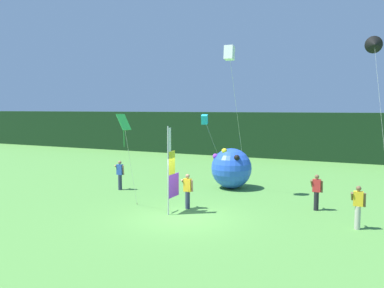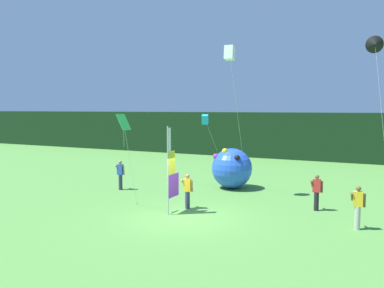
% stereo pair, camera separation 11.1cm
% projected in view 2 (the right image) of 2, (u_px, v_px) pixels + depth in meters
% --- Properties ---
extents(ground_plane, '(120.00, 120.00, 0.00)m').
position_uv_depth(ground_plane, '(183.00, 218.00, 16.84)').
color(ground_plane, '#518E3D').
extents(distant_treeline, '(80.00, 2.40, 4.34)m').
position_uv_depth(distant_treeline, '(291.00, 135.00, 36.76)').
color(distant_treeline, black).
rests_on(distant_treeline, ground).
extents(banner_flag, '(0.06, 1.03, 3.95)m').
position_uv_depth(banner_flag, '(171.00, 172.00, 17.41)').
color(banner_flag, '#B7B7BC').
rests_on(banner_flag, ground).
extents(person_near_banner, '(0.55, 0.48, 1.68)m').
position_uv_depth(person_near_banner, '(317.00, 191.00, 17.97)').
color(person_near_banner, black).
rests_on(person_near_banner, ground).
extents(person_mid_field, '(0.55, 0.48, 1.65)m').
position_uv_depth(person_mid_field, '(188.00, 190.00, 18.33)').
color(person_mid_field, '#2D334C').
rests_on(person_mid_field, ground).
extents(person_far_left, '(0.55, 0.48, 1.73)m').
position_uv_depth(person_far_left, '(358.00, 206.00, 15.15)').
color(person_far_left, '#B7B2A3').
rests_on(person_far_left, ground).
extents(person_far_right, '(0.55, 0.48, 1.71)m').
position_uv_depth(person_far_right, '(120.00, 174.00, 22.58)').
color(person_far_right, '#2D334C').
rests_on(person_far_right, ground).
extents(inflatable_balloon, '(2.38, 2.38, 2.41)m').
position_uv_depth(inflatable_balloon, '(232.00, 168.00, 22.97)').
color(inflatable_balloon, blue).
rests_on(inflatable_balloon, ground).
extents(kite_green_diamond_0, '(0.70, 1.97, 4.48)m').
position_uv_depth(kite_green_diamond_0, '(124.00, 126.00, 17.22)').
color(kite_green_diamond_0, brown).
rests_on(kite_green_diamond_0, ground).
extents(kite_white_box_1, '(0.50, 3.28, 7.96)m').
position_uv_depth(kite_white_box_1, '(230.00, 53.00, 20.11)').
color(kite_white_box_1, brown).
rests_on(kite_white_box_1, ground).
extents(kite_black_delta_2, '(1.55, 1.76, 8.69)m').
position_uv_depth(kite_black_delta_2, '(375.00, 45.00, 21.23)').
color(kite_black_delta_2, brown).
rests_on(kite_black_delta_2, ground).
extents(kite_cyan_box_3, '(0.91, 2.60, 4.35)m').
position_uv_depth(kite_cyan_box_3, '(205.00, 120.00, 24.41)').
color(kite_cyan_box_3, brown).
rests_on(kite_cyan_box_3, ground).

